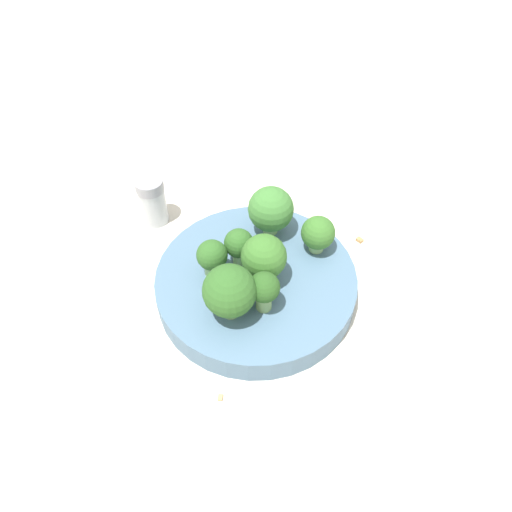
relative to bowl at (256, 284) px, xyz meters
name	(u,v)px	position (x,y,z in m)	size (l,w,h in m)	color
ground_plane	(256,292)	(0.00, 0.00, -0.02)	(3.00, 3.00, 0.00)	beige
bowl	(256,284)	(0.00, 0.00, 0.00)	(0.23, 0.23, 0.03)	slate
broccoli_floret_0	(264,257)	(0.01, 0.01, 0.05)	(0.05, 0.05, 0.06)	#7A9E5B
broccoli_floret_1	(320,236)	(0.00, 0.08, 0.04)	(0.04, 0.04, 0.05)	#8EB770
broccoli_floret_2	(264,289)	(0.04, -0.01, 0.05)	(0.03, 0.03, 0.05)	#7A9E5B
broccoli_floret_3	(239,245)	(-0.03, -0.01, 0.04)	(0.03, 0.03, 0.05)	#84AD66
broccoli_floret_4	(271,210)	(-0.05, 0.05, 0.05)	(0.05, 0.05, 0.06)	#8EB770
broccoli_floret_5	(230,291)	(0.03, -0.05, 0.05)	(0.06, 0.06, 0.07)	#84AD66
broccoli_floret_6	(212,257)	(-0.03, -0.04, 0.04)	(0.03, 0.03, 0.05)	#84AD66
pepper_shaker	(152,201)	(-0.17, -0.05, 0.02)	(0.04, 0.04, 0.07)	#B2B7BC
almond_crumb_0	(360,239)	(-0.01, 0.15, -0.01)	(0.01, 0.01, 0.01)	#AD7F4C
almond_crumb_1	(220,397)	(0.10, -0.10, -0.01)	(0.01, 0.00, 0.01)	tan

